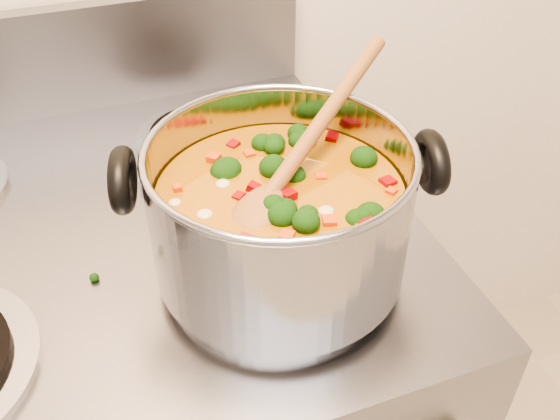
% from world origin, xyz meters
% --- Properties ---
extents(stockpot, '(0.33, 0.27, 0.16)m').
position_xyz_m(stockpot, '(0.25, 1.02, 1.01)').
color(stockpot, '#A1A1A9').
rests_on(stockpot, electric_range).
extents(wooden_spoon, '(0.26, 0.21, 0.11)m').
position_xyz_m(wooden_spoon, '(0.27, 1.03, 1.05)').
color(wooden_spoon, brown).
rests_on(wooden_spoon, stockpot).
extents(cooktop_crumbs, '(0.35, 0.39, 0.01)m').
position_xyz_m(cooktop_crumbs, '(0.24, 1.09, 0.92)').
color(cooktop_crumbs, black).
rests_on(cooktop_crumbs, electric_range).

